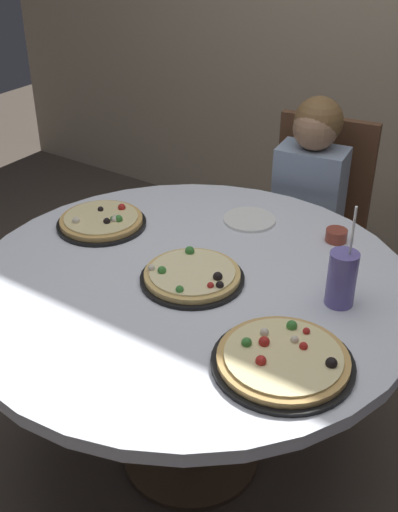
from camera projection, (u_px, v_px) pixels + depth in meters
The scene contains 10 objects.
ground_plane at pixel (191, 454), 2.23m from camera, with size 8.00×8.00×0.00m, color #4C4238.
dining_table at pixel (190, 302), 1.89m from camera, with size 1.32×1.32×0.75m.
chair_wooden at pixel (314, 221), 2.62m from camera, with size 0.45×0.45×0.95m.
diner_child at pixel (299, 250), 2.50m from camera, with size 0.30×0.43×1.08m.
pizza_veggie at pixel (192, 276), 1.82m from camera, with size 0.31×0.31×0.05m.
pizza_cheese at pixel (102, 221), 2.11m from camera, with size 0.30×0.30×0.05m.
pizza_pepperoni at pixel (283, 359), 1.51m from camera, with size 0.35×0.35×0.05m.
soda_cup at pixel (342, 278), 1.69m from camera, with size 0.08×0.08×0.31m.
sauce_bowl at pixel (336, 235), 2.02m from camera, with size 0.07×0.07×0.04m, color brown.
plate_small at pixel (249, 220), 2.15m from camera, with size 0.18×0.18×0.01m, color white.
Camera 1 is at (0.89, -1.26, 1.76)m, focal length 43.96 mm.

